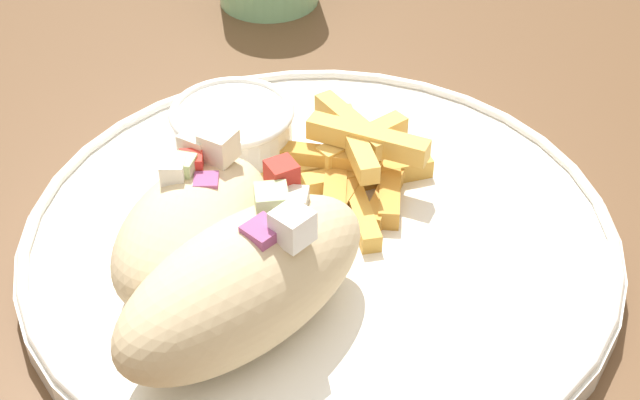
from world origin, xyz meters
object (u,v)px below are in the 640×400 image
(pita_sandwich_near, at_px, (246,282))
(pita_sandwich_far, at_px, (194,228))
(plate, at_px, (320,235))
(fries_pile, at_px, (356,164))
(sauce_ramekin, at_px, (233,131))

(pita_sandwich_near, xyz_separation_m, pita_sandwich_far, (0.02, 0.05, -0.00))
(plate, height_order, pita_sandwich_near, pita_sandwich_near)
(plate, height_order, fries_pile, fries_pile)
(plate, distance_m, sauce_ramekin, 0.08)
(pita_sandwich_near, bearing_deg, plate, 20.15)
(pita_sandwich_near, bearing_deg, pita_sandwich_far, 79.35)
(sauce_ramekin, bearing_deg, fries_pile, -69.43)
(pita_sandwich_near, height_order, pita_sandwich_far, pita_sandwich_near)
(pita_sandwich_near, distance_m, pita_sandwich_far, 0.05)
(pita_sandwich_far, bearing_deg, sauce_ramekin, 16.09)
(pita_sandwich_far, xyz_separation_m, fries_pile, (0.11, -0.02, -0.01))
(fries_pile, bearing_deg, pita_sandwich_near, -168.10)
(pita_sandwich_near, xyz_separation_m, sauce_ramekin, (0.10, 0.09, -0.01))
(pita_sandwich_far, xyz_separation_m, sauce_ramekin, (0.08, 0.05, -0.01))
(plate, xyz_separation_m, sauce_ramekin, (0.02, 0.08, 0.02))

